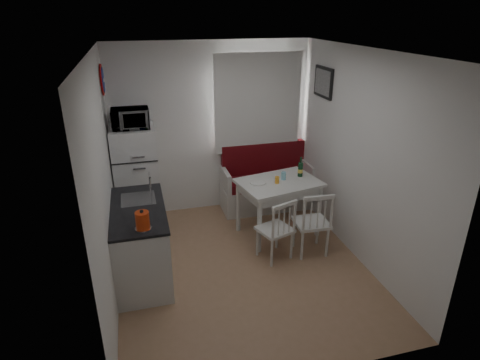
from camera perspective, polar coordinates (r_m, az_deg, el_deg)
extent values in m
cube|color=#A77E59|center=(5.19, 0.26, -12.06)|extent=(3.00, 3.50, 0.02)
cube|color=white|center=(4.26, 0.32, 17.89)|extent=(3.00, 3.50, 0.02)
cube|color=white|center=(6.18, -4.01, 7.20)|extent=(3.00, 0.02, 2.60)
cube|color=white|center=(3.09, 8.97, -10.26)|extent=(3.00, 0.02, 2.60)
cube|color=white|center=(4.44, -18.74, -0.51)|extent=(0.02, 3.50, 2.60)
cube|color=white|center=(5.14, 16.66, 2.94)|extent=(0.02, 3.50, 2.60)
cube|color=silver|center=(6.24, 2.38, 10.47)|extent=(1.22, 0.06, 1.47)
cube|color=white|center=(6.16, 2.59, 10.79)|extent=(1.35, 0.02, 1.50)
cube|color=silver|center=(4.95, -13.89, -8.74)|extent=(0.60, 1.30, 0.86)
cube|color=black|center=(4.73, -14.41, -4.05)|extent=(0.62, 1.32, 0.03)
cube|color=#99999E|center=(4.97, -14.23, -3.11)|extent=(0.40, 0.40, 0.10)
cylinder|color=silver|center=(5.06, -12.69, -0.22)|extent=(0.02, 0.02, 0.26)
cylinder|color=#1C3CAB|center=(5.61, -18.92, 13.33)|extent=(0.03, 0.40, 0.40)
cube|color=black|center=(5.88, 11.75, 13.46)|extent=(0.04, 0.52, 0.42)
cube|color=silver|center=(6.52, 3.79, -2.25)|extent=(1.45, 0.56, 0.40)
cube|color=#610C12|center=(6.41, 3.85, -0.09)|extent=(1.38, 0.51, 0.13)
cube|color=#610C12|center=(6.48, 3.33, 3.15)|extent=(1.38, 0.11, 0.51)
cube|color=silver|center=(5.54, 5.58, -0.40)|extent=(1.21, 0.95, 0.04)
cube|color=silver|center=(5.58, 5.54, -1.22)|extent=(1.08, 0.82, 0.13)
cylinder|color=silver|center=(5.71, 5.42, -4.13)|extent=(0.06, 0.06, 0.77)
cube|color=silver|center=(5.16, 4.98, -7.03)|extent=(0.50, 0.49, 0.04)
cube|color=silver|center=(4.91, 5.74, -5.70)|extent=(0.37, 0.16, 0.42)
cube|color=silver|center=(5.32, 10.10, -6.00)|extent=(0.44, 0.42, 0.04)
cube|color=silver|center=(5.06, 11.13, -4.55)|extent=(0.40, 0.06, 0.44)
cube|color=white|center=(5.93, -14.45, 0.21)|extent=(0.60, 0.60, 1.51)
imported|color=white|center=(5.60, -15.33, 8.43)|extent=(0.49, 0.33, 0.27)
cylinder|color=red|center=(4.20, -13.69, -5.62)|extent=(0.17, 0.17, 0.23)
cylinder|color=#FFA82A|center=(5.45, 5.29, 0.01)|extent=(0.06, 0.06, 0.10)
cylinder|color=#8AD4EB|center=(5.58, 6.20, 0.60)|extent=(0.07, 0.07, 0.11)
cylinder|color=white|center=(5.45, 2.56, -0.36)|extent=(0.22, 0.22, 0.02)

